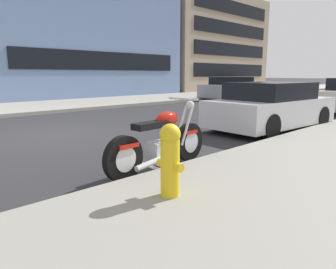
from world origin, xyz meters
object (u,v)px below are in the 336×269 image
object	(u,v)px
parked_motorcycle	(161,143)
parked_car_far_down_curb	(271,107)
fire_hydrant	(170,158)
car_opposite_curb	(231,89)

from	to	relation	value
parked_motorcycle	parked_car_far_down_curb	xyz separation A→B (m)	(4.83, 0.67, 0.19)
parked_car_far_down_curb	fire_hydrant	size ratio (longest dim) A/B	4.89
parked_motorcycle	parked_car_far_down_curb	distance (m)	4.88
parked_motorcycle	parked_car_far_down_curb	bearing A→B (deg)	3.45
parked_motorcycle	parked_car_far_down_curb	size ratio (longest dim) A/B	0.53
fire_hydrant	parked_car_far_down_curb	bearing A→B (deg)	17.57
car_opposite_curb	parked_motorcycle	bearing A→B (deg)	33.32
parked_car_far_down_curb	car_opposite_curb	size ratio (longest dim) A/B	0.95
car_opposite_curb	fire_hydrant	distance (m)	16.67
fire_hydrant	car_opposite_curb	bearing A→B (deg)	32.32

